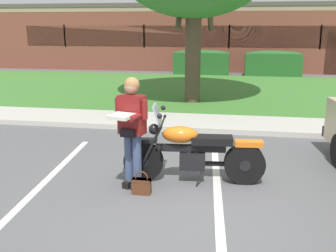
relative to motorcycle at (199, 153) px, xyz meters
The scene contains 12 objects.
ground_plane 0.79m from the motorcycle, 94.36° to the right, with size 140.00×140.00×0.00m, color #565659.
curb_strip 3.01m from the motorcycle, 90.91° to the left, with size 60.00×0.20×0.12m, color #B7B2A8.
concrete_walk 3.85m from the motorcycle, 90.71° to the left, with size 60.00×1.50×0.08m, color #B7B2A8.
grass_lawn 8.95m from the motorcycle, 90.30° to the left, with size 60.00×8.71×0.06m, color #3D752D.
stall_stripe_0 2.51m from the motorcycle, behind, with size 0.12×4.40×0.01m, color silver.
stall_stripe_1 0.72m from the motorcycle, 51.82° to the right, with size 0.12×4.40×0.01m, color silver.
motorcycle is the anchor object (origin of this frame).
rider_person 1.18m from the motorcycle, 157.91° to the right, with size 0.54×0.64×1.70m.
handbag 1.06m from the motorcycle, 141.76° to the right, with size 0.28×0.13×0.36m.
hedge_left 13.70m from the motorcycle, 94.86° to the left, with size 2.70×0.90×1.24m.
hedge_center_left 13.84m from the motorcycle, 80.52° to the left, with size 2.65×0.90×1.24m.
brick_building 19.44m from the motorcycle, 89.61° to the left, with size 26.47×9.19×3.53m.
Camera 1 is at (0.56, -5.25, 2.45)m, focal length 41.95 mm.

